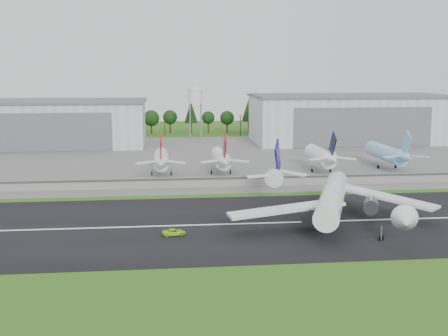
{
  "coord_description": "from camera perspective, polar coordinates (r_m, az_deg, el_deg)",
  "views": [
    {
      "loc": [
        -22.39,
        -123.65,
        37.65
      ],
      "look_at": [
        -4.82,
        40.0,
        9.0
      ],
      "focal_mm": 45.0,
      "sensor_mm": 36.0,
      "label": 1
    }
  ],
  "objects": [
    {
      "name": "water_tower",
      "position": [
        309.42,
        -2.93,
        7.44
      ],
      "size": [
        8.4,
        8.4,
        29.4
      ],
      "color": "#99999E",
      "rests_on": "ground"
    },
    {
      "name": "hangar_west",
      "position": [
        295.41,
        -17.4,
        4.37
      ],
      "size": [
        97.0,
        44.0,
        23.2
      ],
      "color": "silver",
      "rests_on": "ground"
    },
    {
      "name": "parked_jet_red_b",
      "position": [
        203.71,
        -0.28,
        0.94
      ],
      "size": [
        7.36,
        31.29,
        16.51
      ],
      "color": "white",
      "rests_on": "ground"
    },
    {
      "name": "apron",
      "position": [
        247.55,
        -0.87,
        1.14
      ],
      "size": [
        320.0,
        150.0,
        0.1
      ],
      "primitive_type": "cube",
      "color": "slate",
      "rests_on": "ground"
    },
    {
      "name": "runway",
      "position": [
        140.64,
        3.27,
        -5.65
      ],
      "size": [
        320.0,
        60.0,
        0.1
      ],
      "primitive_type": "cube",
      "color": "black",
      "rests_on": "ground"
    },
    {
      "name": "utility_poles",
      "position": [
        326.6,
        -2.16,
        3.25
      ],
      "size": [
        230.0,
        3.0,
        12.0
      ],
      "primitive_type": null,
      "color": "black",
      "rests_on": "ground"
    },
    {
      "name": "treeline",
      "position": [
        341.48,
        -2.34,
        3.54
      ],
      "size": [
        320.0,
        16.0,
        22.0
      ],
      "primitive_type": null,
      "color": "black",
      "rests_on": "ground"
    },
    {
      "name": "blast_fence",
      "position": [
        183.57,
        1.0,
        -1.39
      ],
      "size": [
        240.0,
        0.61,
        3.5
      ],
      "color": "gray",
      "rests_on": "ground"
    },
    {
      "name": "parked_jet_red_a",
      "position": [
        202.68,
        -6.39,
        0.83
      ],
      "size": [
        7.36,
        31.29,
        16.5
      ],
      "color": "white",
      "rests_on": "ground"
    },
    {
      "name": "parked_jet_navy",
      "position": [
        210.89,
        9.99,
        1.17
      ],
      "size": [
        7.36,
        31.29,
        16.81
      ],
      "color": "white",
      "rests_on": "ground"
    },
    {
      "name": "runway_centerline",
      "position": [
        140.62,
        3.27,
        -5.63
      ],
      "size": [
        220.0,
        1.0,
        0.02
      ],
      "primitive_type": "cube",
      "color": "white",
      "rests_on": "runway"
    },
    {
      "name": "ground_vehicle",
      "position": [
        130.86,
        -5.1,
        -6.5
      ],
      "size": [
        5.78,
        3.55,
        1.5
      ],
      "primitive_type": "imported",
      "rotation": [
        0.0,
        0.0,
        1.78
      ],
      "color": "#ADEF1C",
      "rests_on": "runway"
    },
    {
      "name": "main_airliner",
      "position": [
        143.47,
        11.05,
        -3.51
      ],
      "size": [
        53.66,
        57.4,
        18.17
      ],
      "rotation": [
        0.0,
        0.0,
        2.78
      ],
      "color": "white",
      "rests_on": "runway"
    },
    {
      "name": "ground",
      "position": [
        131.18,
        3.99,
        -6.83
      ],
      "size": [
        600.0,
        600.0,
        0.0
      ],
      "primitive_type": "plane",
      "color": "#396718",
      "rests_on": "ground"
    },
    {
      "name": "parked_jet_skyblue",
      "position": [
        224.68,
        16.41,
        1.42
      ],
      "size": [
        7.36,
        37.29,
        16.75
      ],
      "color": "#87C4E9",
      "rests_on": "ground"
    },
    {
      "name": "hangar_east",
      "position": [
        305.59,
        12.53,
        4.94
      ],
      "size": [
        102.0,
        47.0,
        25.2
      ],
      "color": "silver",
      "rests_on": "ground"
    }
  ]
}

